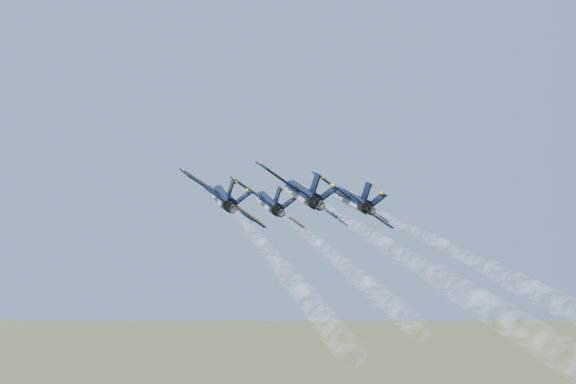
# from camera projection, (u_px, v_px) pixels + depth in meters

# --- Properties ---
(jet_lead) EXTENTS (10.82, 17.28, 7.54)m
(jet_lead) POSITION_uv_depth(u_px,v_px,m) (269.00, 203.00, 113.82)
(jet_lead) COLOR black
(jet_left) EXTENTS (10.82, 17.28, 7.54)m
(jet_left) POSITION_uv_depth(u_px,v_px,m) (223.00, 198.00, 101.89)
(jet_left) COLOR black
(jet_right) EXTENTS (10.82, 17.28, 7.54)m
(jet_right) POSITION_uv_depth(u_px,v_px,m) (352.00, 200.00, 106.42)
(jet_right) COLOR black
(jet_slot) EXTENTS (10.82, 17.28, 7.54)m
(jet_slot) POSITION_uv_depth(u_px,v_px,m) (302.00, 194.00, 93.75)
(jet_slot) COLOR black
(smoke_trail_lead) EXTENTS (19.82, 52.47, 2.32)m
(smoke_trail_lead) POSITION_uv_depth(u_px,v_px,m) (368.00, 180.00, 73.83)
(smoke_trail_lead) COLOR white
(smoke_trail_left) EXTENTS (19.82, 52.47, 2.32)m
(smoke_trail_left) POSITION_uv_depth(u_px,v_px,m) (312.00, 167.00, 61.90)
(smoke_trail_left) COLOR white
(smoke_trail_right) EXTENTS (19.82, 52.47, 2.32)m
(smoke_trail_right) POSITION_uv_depth(u_px,v_px,m) (512.00, 172.00, 66.43)
(smoke_trail_right) COLOR white
(smoke_trail_slot) EXTENTS (19.82, 52.47, 2.32)m
(smoke_trail_slot) POSITION_uv_depth(u_px,v_px,m) (462.00, 155.00, 53.76)
(smoke_trail_slot) COLOR white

